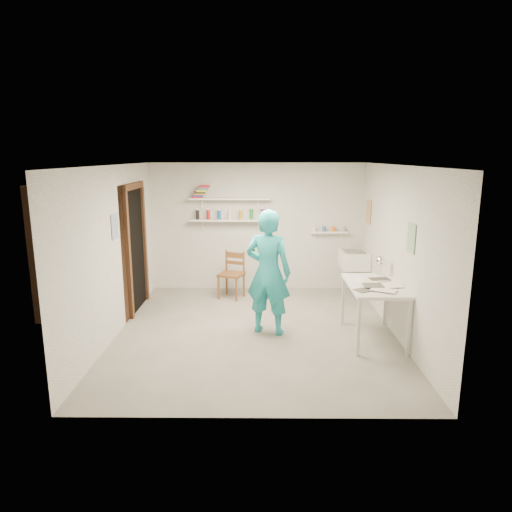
{
  "coord_description": "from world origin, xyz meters",
  "views": [
    {
      "loc": [
        0.06,
        -6.29,
        2.53
      ],
      "look_at": [
        0.0,
        0.4,
        1.05
      ],
      "focal_mm": 32.0,
      "sensor_mm": 36.0,
      "label": 1
    }
  ],
  "objects_px": {
    "belfast_sink": "(354,260)",
    "wall_clock": "(263,249)",
    "man": "(268,272)",
    "work_table": "(373,312)",
    "wooden_chair": "(231,274)",
    "desk_lamp": "(381,261)"
  },
  "relations": [
    {
      "from": "wall_clock",
      "to": "wooden_chair",
      "type": "height_order",
      "value": "wall_clock"
    },
    {
      "from": "wooden_chair",
      "to": "work_table",
      "type": "bearing_deg",
      "value": -19.86
    },
    {
      "from": "wooden_chair",
      "to": "wall_clock",
      "type": "bearing_deg",
      "value": -46.49
    },
    {
      "from": "wooden_chair",
      "to": "desk_lamp",
      "type": "xyz_separation_m",
      "value": [
        2.29,
        -1.39,
        0.58
      ]
    },
    {
      "from": "desk_lamp",
      "to": "wall_clock",
      "type": "bearing_deg",
      "value": -178.96
    },
    {
      "from": "wooden_chair",
      "to": "man",
      "type": "bearing_deg",
      "value": -46.89
    },
    {
      "from": "wall_clock",
      "to": "desk_lamp",
      "type": "height_order",
      "value": "wall_clock"
    },
    {
      "from": "wooden_chair",
      "to": "belfast_sink",
      "type": "bearing_deg",
      "value": 23.9
    },
    {
      "from": "work_table",
      "to": "desk_lamp",
      "type": "height_order",
      "value": "desk_lamp"
    },
    {
      "from": "man",
      "to": "wooden_chair",
      "type": "xyz_separation_m",
      "value": [
        -0.63,
        1.63,
        -0.46
      ]
    },
    {
      "from": "work_table",
      "to": "belfast_sink",
      "type": "bearing_deg",
      "value": 86.77
    },
    {
      "from": "work_table",
      "to": "desk_lamp",
      "type": "distance_m",
      "value": 0.81
    },
    {
      "from": "belfast_sink",
      "to": "man",
      "type": "relative_size",
      "value": 0.33
    },
    {
      "from": "man",
      "to": "work_table",
      "type": "distance_m",
      "value": 1.57
    },
    {
      "from": "work_table",
      "to": "wooden_chair",
      "type": "bearing_deg",
      "value": 138.21
    },
    {
      "from": "belfast_sink",
      "to": "wall_clock",
      "type": "height_order",
      "value": "wall_clock"
    },
    {
      "from": "desk_lamp",
      "to": "man",
      "type": "bearing_deg",
      "value": -171.77
    },
    {
      "from": "belfast_sink",
      "to": "work_table",
      "type": "height_order",
      "value": "belfast_sink"
    },
    {
      "from": "wooden_chair",
      "to": "work_table",
      "type": "distance_m",
      "value": 2.81
    },
    {
      "from": "man",
      "to": "wooden_chair",
      "type": "distance_m",
      "value": 1.81
    },
    {
      "from": "belfast_sink",
      "to": "man",
      "type": "bearing_deg",
      "value": -132.62
    },
    {
      "from": "belfast_sink",
      "to": "desk_lamp",
      "type": "bearing_deg",
      "value": -86.58
    }
  ]
}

